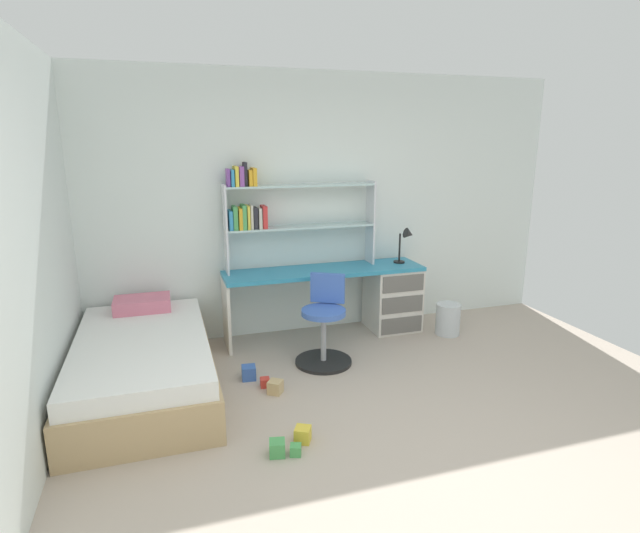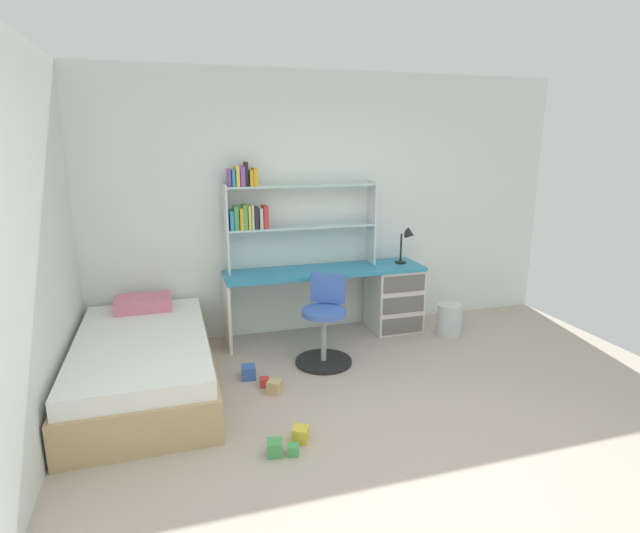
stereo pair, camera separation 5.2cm
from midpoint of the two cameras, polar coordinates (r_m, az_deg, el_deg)
name	(u,v)px [view 1 (the left image)]	position (r m, az deg, el deg)	size (l,w,h in m)	color
ground_plane	(429,470)	(3.47, 11.74, -21.62)	(5.53, 6.17, 0.02)	#B2A393
room_shell	(202,235)	(3.73, -13.53, 3.46)	(5.53, 6.17, 2.67)	silver
desk	(374,294)	(5.40, 5.83, -3.07)	(2.05, 0.50, 0.72)	teal
bookshelf_hutch	(275,208)	(5.02, -5.39, 6.54)	(1.53, 0.22, 1.07)	silver
desk_lamp	(407,240)	(5.40, 9.49, 3.01)	(0.20, 0.17, 0.38)	black
swivel_chair	(324,329)	(4.64, 0.16, -7.05)	(0.52, 0.52, 0.81)	black
bed_platform	(143,364)	(4.41, -19.65, -10.33)	(1.07, 1.93, 0.58)	tan
waste_bin	(448,319)	(5.50, 13.98, -5.78)	(0.25, 0.25, 0.33)	silver
toy_block_blue_0	(249,373)	(4.47, -8.38, -11.77)	(0.12, 0.12, 0.12)	#3860B7
toy_block_yellow_1	(303,434)	(3.62, -2.39, -18.43)	(0.10, 0.10, 0.10)	gold
toy_block_green_2	(277,448)	(3.50, -5.31, -19.74)	(0.10, 0.10, 0.10)	#479E51
toy_block_natural_3	(275,387)	(4.22, -5.43, -13.39)	(0.11, 0.11, 0.11)	tan
toy_block_red_4	(265,382)	(4.33, -6.58, -12.88)	(0.08, 0.08, 0.08)	red
toy_block_green_5	(296,450)	(3.50, -3.22, -19.98)	(0.07, 0.07, 0.07)	#479E51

